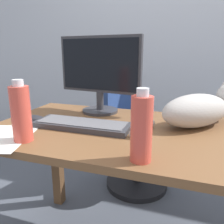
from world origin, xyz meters
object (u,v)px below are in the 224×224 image
object	(u,v)px
computer_mouse	(34,119)
water_bottle	(141,128)
keyboard	(82,125)
monitor	(100,72)
office_chair	(132,135)
cat	(199,109)
spray_bottle	(21,113)

from	to	relation	value
computer_mouse	water_bottle	world-z (taller)	water_bottle
keyboard	monitor	bearing A→B (deg)	94.50
office_chair	water_bottle	distance (m)	1.07
monitor	cat	bearing A→B (deg)	-8.93
water_bottle	spray_bottle	world-z (taller)	spray_bottle
office_chair	cat	distance (m)	0.78
monitor	cat	world-z (taller)	monitor
cat	spray_bottle	world-z (taller)	spray_bottle
keyboard	spray_bottle	size ratio (longest dim) A/B	1.86
water_bottle	spray_bottle	bearing A→B (deg)	177.50
keyboard	cat	size ratio (longest dim) A/B	0.96
office_chair	spray_bottle	distance (m)	1.04
keyboard	water_bottle	world-z (taller)	water_bottle
monitor	keyboard	size ratio (longest dim) A/B	1.09
office_chair	water_bottle	bearing A→B (deg)	-75.39
office_chair	cat	xyz separation A→B (m)	(0.43, -0.53, 0.38)
keyboard	computer_mouse	xyz separation A→B (m)	(-0.26, -0.01, 0.00)
cat	monitor	bearing A→B (deg)	171.07
monitor	keyboard	world-z (taller)	monitor
office_chair	monitor	distance (m)	0.69
computer_mouse	spray_bottle	distance (m)	0.25
monitor	spray_bottle	world-z (taller)	monitor
computer_mouse	water_bottle	xyz separation A→B (m)	(0.57, -0.23, 0.09)
monitor	water_bottle	world-z (taller)	monitor
monitor	spray_bottle	distance (m)	0.52
office_chair	monitor	bearing A→B (deg)	-101.00
water_bottle	computer_mouse	bearing A→B (deg)	158.26
office_chair	spray_bottle	world-z (taller)	same
cat	water_bottle	bearing A→B (deg)	-113.18
monitor	cat	distance (m)	0.55
monitor	keyboard	bearing A→B (deg)	-85.50
water_bottle	office_chair	bearing A→B (deg)	104.61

